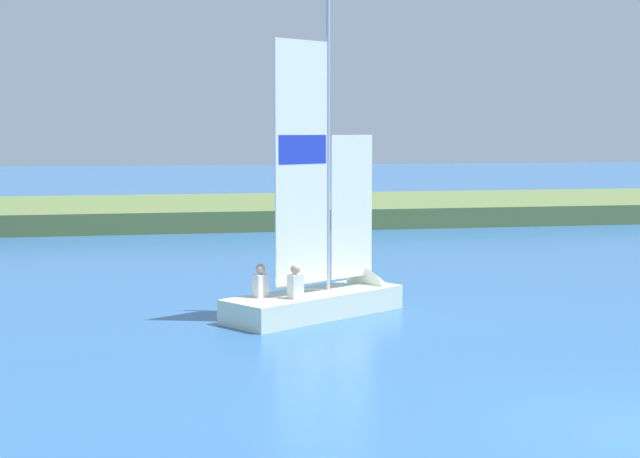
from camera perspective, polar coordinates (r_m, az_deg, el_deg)
shore_bank at (r=42.17m, az=-2.71°, el=1.12°), size 80.00×10.75×0.80m
sailboat at (r=20.45m, az=0.92°, el=-3.53°), size 4.47×3.49×6.80m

